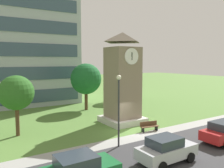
{
  "coord_description": "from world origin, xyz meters",
  "views": [
    {
      "loc": [
        -12.42,
        -16.69,
        6.49
      ],
      "look_at": [
        0.66,
        3.88,
        4.05
      ],
      "focal_mm": 36.92,
      "sensor_mm": 36.0,
      "label": 1
    }
  ],
  "objects_px": {
    "tree_streetside": "(86,79)",
    "parked_car_silver": "(166,149)",
    "clock_tower": "(123,83)",
    "tree_by_building": "(16,93)",
    "tree_near_tower": "(124,76)",
    "street_lamp": "(119,102)",
    "park_bench": "(149,126)"
  },
  "relations": [
    {
      "from": "tree_streetside",
      "to": "clock_tower",
      "type": "bearing_deg",
      "value": -87.15
    },
    {
      "from": "clock_tower",
      "to": "street_lamp",
      "type": "bearing_deg",
      "value": -127.4
    },
    {
      "from": "parked_car_silver",
      "to": "tree_near_tower",
      "type": "bearing_deg",
      "value": 61.25
    },
    {
      "from": "park_bench",
      "to": "tree_by_building",
      "type": "relative_size",
      "value": 0.35
    },
    {
      "from": "park_bench",
      "to": "parked_car_silver",
      "type": "bearing_deg",
      "value": -122.43
    },
    {
      "from": "tree_streetside",
      "to": "tree_near_tower",
      "type": "height_order",
      "value": "tree_streetside"
    },
    {
      "from": "tree_near_tower",
      "to": "tree_by_building",
      "type": "bearing_deg",
      "value": -152.01
    },
    {
      "from": "park_bench",
      "to": "tree_near_tower",
      "type": "bearing_deg",
      "value": 62.72
    },
    {
      "from": "tree_near_tower",
      "to": "clock_tower",
      "type": "bearing_deg",
      "value": -126.08
    },
    {
      "from": "street_lamp",
      "to": "tree_near_tower",
      "type": "distance_m",
      "value": 20.58
    },
    {
      "from": "clock_tower",
      "to": "park_bench",
      "type": "xyz_separation_m",
      "value": [
        0.38,
        -3.81,
        -3.71
      ]
    },
    {
      "from": "tree_streetside",
      "to": "parked_car_silver",
      "type": "relative_size",
      "value": 1.54
    },
    {
      "from": "tree_near_tower",
      "to": "street_lamp",
      "type": "bearing_deg",
      "value": -126.52
    },
    {
      "from": "tree_near_tower",
      "to": "parked_car_silver",
      "type": "distance_m",
      "value": 23.53
    },
    {
      "from": "tree_by_building",
      "to": "tree_streetside",
      "type": "xyz_separation_m",
      "value": [
        9.8,
        6.53,
        0.36
      ]
    },
    {
      "from": "tree_by_building",
      "to": "tree_near_tower",
      "type": "bearing_deg",
      "value": 27.99
    },
    {
      "from": "street_lamp",
      "to": "parked_car_silver",
      "type": "xyz_separation_m",
      "value": [
        1.03,
        -3.91,
        -2.56
      ]
    },
    {
      "from": "tree_streetside",
      "to": "parked_car_silver",
      "type": "xyz_separation_m",
      "value": [
        -2.79,
        -17.28,
        -3.27
      ]
    },
    {
      "from": "street_lamp",
      "to": "tree_streetside",
      "type": "relative_size",
      "value": 0.88
    },
    {
      "from": "clock_tower",
      "to": "tree_by_building",
      "type": "height_order",
      "value": "clock_tower"
    },
    {
      "from": "street_lamp",
      "to": "tree_by_building",
      "type": "xyz_separation_m",
      "value": [
        -5.99,
        6.84,
        0.34
      ]
    },
    {
      "from": "street_lamp",
      "to": "tree_streetside",
      "type": "xyz_separation_m",
      "value": [
        3.81,
        13.37,
        0.71
      ]
    },
    {
      "from": "tree_streetside",
      "to": "street_lamp",
      "type": "bearing_deg",
      "value": -105.92
    },
    {
      "from": "park_bench",
      "to": "street_lamp",
      "type": "xyz_separation_m",
      "value": [
        -4.59,
        -1.69,
        2.96
      ]
    },
    {
      "from": "tree_by_building",
      "to": "clock_tower",
      "type": "bearing_deg",
      "value": -7.47
    },
    {
      "from": "clock_tower",
      "to": "tree_near_tower",
      "type": "relative_size",
      "value": 1.58
    },
    {
      "from": "parked_car_silver",
      "to": "clock_tower",
      "type": "bearing_deg",
      "value": 71.35
    },
    {
      "from": "park_bench",
      "to": "tree_streetside",
      "type": "bearing_deg",
      "value": 93.81
    },
    {
      "from": "tree_streetside",
      "to": "parked_car_silver",
      "type": "bearing_deg",
      "value": -99.16
    },
    {
      "from": "street_lamp",
      "to": "tree_near_tower",
      "type": "relative_size",
      "value": 0.92
    },
    {
      "from": "park_bench",
      "to": "tree_streetside",
      "type": "relative_size",
      "value": 0.3
    },
    {
      "from": "tree_by_building",
      "to": "tree_near_tower",
      "type": "xyz_separation_m",
      "value": [
        18.23,
        9.69,
        0.3
      ]
    }
  ]
}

